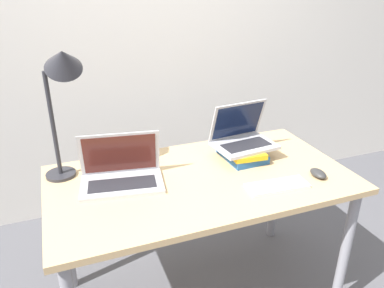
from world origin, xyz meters
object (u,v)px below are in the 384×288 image
Objects in this scene: mouse at (318,173)px; desk_lamp at (62,77)px; laptop_left at (121,174)px; laptop_on_books at (242,137)px; wireless_keyboard at (277,186)px; book_stack at (242,153)px.

desk_lamp is (-1.08, 0.41, 0.47)m from mouse.
laptop_on_books is (0.65, 0.06, 0.06)m from laptop_left.
laptop_on_books is at bearing 90.53° from wireless_keyboard.
mouse is at bearing -54.39° from laptop_on_books.
book_stack reaches higher than mouse.
desk_lamp reaches higher than wireless_keyboard.
wireless_keyboard is 0.24m from mouse.
book_stack is 2.70× the size of mouse.
laptop_left is at bearing 162.83° from mouse.
book_stack is at bearing -107.88° from laptop_on_books.
book_stack is at bearing 128.85° from mouse.
mouse is at bearing 3.46° from wireless_keyboard.
laptop_left is 0.50m from desk_lamp.
desk_lamp reaches higher than laptop_on_books.
desk_lamp reaches higher than book_stack.
laptop_on_books is at bearing 125.61° from mouse.
laptop_on_books reaches higher than book_stack.
desk_lamp is (-0.19, 0.14, 0.44)m from laptop_left.
book_stack is 0.39m from mouse.
wireless_keyboard is (0.00, -0.35, -0.10)m from laptop_on_books.
laptop_on_books reaches higher than wireless_keyboard.
mouse is at bearing -17.17° from laptop_left.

